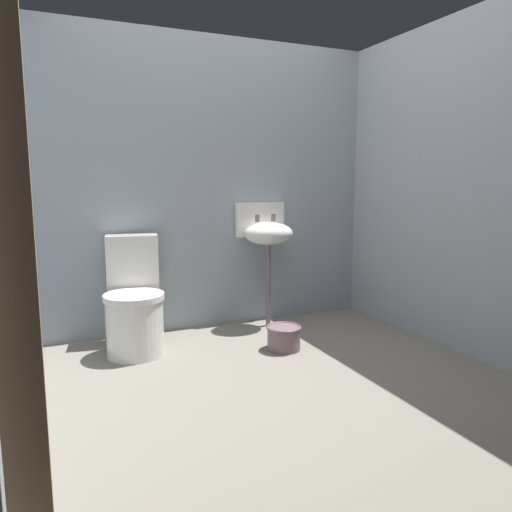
{
  "coord_description": "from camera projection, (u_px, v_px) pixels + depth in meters",
  "views": [
    {
      "loc": [
        -1.2,
        -2.45,
        1.17
      ],
      "look_at": [
        0.0,
        0.3,
        0.7
      ],
      "focal_mm": 34.35,
      "sensor_mm": 36.0,
      "label": 1
    }
  ],
  "objects": [
    {
      "name": "wooden_door_post",
      "position": [
        7.0,
        197.0,
        1.22
      ],
      "size": [
        0.11,
        0.11,
        2.25
      ],
      "primitive_type": "cube",
      "color": "#9D7A52",
      "rests_on": "ground"
    },
    {
      "name": "wall_right",
      "position": [
        456.0,
        186.0,
        3.34
      ],
      "size": [
        0.1,
        2.64,
        2.25
      ],
      "primitive_type": "cube",
      "color": "#90989E",
      "rests_on": "ground"
    },
    {
      "name": "wall_back",
      "position": [
        207.0,
        185.0,
        3.85
      ],
      "size": [
        3.11,
        0.1,
        2.25
      ],
      "primitive_type": "cube",
      "color": "#8D97A0",
      "rests_on": "ground"
    },
    {
      "name": "sink",
      "position": [
        267.0,
        233.0,
        3.88
      ],
      "size": [
        0.42,
        0.35,
        0.99
      ],
      "color": "#6C575D",
      "rests_on": "ground"
    },
    {
      "name": "toilet_near_wall",
      "position": [
        134.0,
        305.0,
        3.34
      ],
      "size": [
        0.47,
        0.64,
        0.78
      ],
      "rotation": [
        0.0,
        0.0,
        2.98
      ],
      "color": "silver",
      "rests_on": "ground"
    },
    {
      "name": "ground_plane",
      "position": [
        277.0,
        388.0,
        2.87
      ],
      "size": [
        3.11,
        2.84,
        0.08
      ],
      "primitive_type": "cube",
      "color": "slate"
    },
    {
      "name": "bucket",
      "position": [
        284.0,
        337.0,
        3.39
      ],
      "size": [
        0.24,
        0.24,
        0.17
      ],
      "color": "#6C575D",
      "rests_on": "ground"
    }
  ]
}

